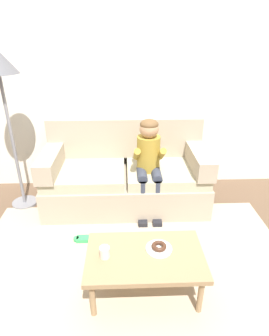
# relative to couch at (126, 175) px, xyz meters

# --- Properties ---
(ground) EXTENTS (10.00, 10.00, 0.00)m
(ground) POSITION_rel_couch_xyz_m (0.05, -0.85, -0.35)
(ground) COLOR brown
(wall_back) EXTENTS (8.00, 0.10, 2.80)m
(wall_back) POSITION_rel_couch_xyz_m (0.05, 0.55, 1.05)
(wall_back) COLOR silver
(wall_back) RESTS_ON ground
(area_rug) EXTENTS (2.98, 1.92, 0.01)m
(area_rug) POSITION_rel_couch_xyz_m (0.05, -1.10, -0.35)
(area_rug) COLOR tan
(area_rug) RESTS_ON ground
(couch) EXTENTS (1.90, 0.90, 0.99)m
(couch) POSITION_rel_couch_xyz_m (0.00, 0.00, 0.00)
(couch) COLOR tan
(couch) RESTS_ON ground
(coffee_table) EXTENTS (0.92, 0.56, 0.38)m
(coffee_table) POSITION_rel_couch_xyz_m (0.14, -1.39, -0.02)
(coffee_table) COLOR #937551
(coffee_table) RESTS_ON ground
(person_child) EXTENTS (0.34, 0.58, 1.10)m
(person_child) POSITION_rel_couch_xyz_m (0.26, -0.21, 0.32)
(person_child) COLOR olive
(person_child) RESTS_ON ground
(plate) EXTENTS (0.21, 0.21, 0.01)m
(plate) POSITION_rel_couch_xyz_m (0.25, -1.34, 0.03)
(plate) COLOR white
(plate) RESTS_ON coffee_table
(donut) EXTENTS (0.17, 0.17, 0.04)m
(donut) POSITION_rel_couch_xyz_m (0.25, -1.34, 0.06)
(donut) COLOR #422619
(donut) RESTS_ON plate
(mug) EXTENTS (0.08, 0.08, 0.09)m
(mug) POSITION_rel_couch_xyz_m (-0.17, -1.40, 0.07)
(mug) COLOR silver
(mug) RESTS_ON coffee_table
(toy_controller) EXTENTS (0.23, 0.09, 0.05)m
(toy_controller) POSITION_rel_couch_xyz_m (-0.43, -0.77, -0.33)
(toy_controller) COLOR #339E56
(toy_controller) RESTS_ON ground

